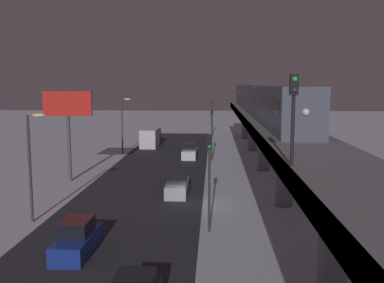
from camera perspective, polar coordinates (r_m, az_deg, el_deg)
name	(u,v)px	position (r m, az deg, el deg)	size (l,w,h in m)	color
ground_plane	(196,204)	(34.93, 0.50, -8.32)	(240.00, 240.00, 0.00)	silver
avenue_asphalt	(135,203)	(35.48, -7.60, -8.12)	(11.00, 98.77, 0.01)	#28282D
elevated_railway	(284,141)	(34.29, 12.14, 0.07)	(5.00, 98.77, 6.04)	slate
subway_train	(259,98)	(54.48, 8.86, 5.69)	(2.94, 55.47, 3.40)	#4C5160
rail_signal	(293,104)	(19.10, 13.29, 4.88)	(0.36, 0.41, 4.00)	black
sedan_white	(189,152)	(55.96, -0.35, -1.41)	(1.91, 4.22, 1.97)	silver
sedan_blue	(77,239)	(26.05, -14.97, -12.41)	(1.80, 4.62, 1.97)	navy
sedan_silver	(177,185)	(37.82, -1.97, -5.82)	(1.80, 4.68, 1.97)	#B2B2B7
box_truck	(151,137)	(66.89, -5.49, 0.54)	(2.40, 7.40, 2.80)	#2D6038
traffic_light_near	(209,169)	(27.74, 2.32, -3.61)	(0.32, 0.44, 6.40)	#2D2D2D
traffic_light_mid	(212,128)	(53.33, 2.63, 1.83)	(0.32, 0.44, 6.40)	#2D2D2D
traffic_light_far	(213,113)	(79.09, 2.73, 3.74)	(0.32, 0.44, 6.40)	#2D2D2D
commercial_billboard	(68,112)	(43.77, -16.13, 3.71)	(4.80, 0.36, 8.90)	#4C4C51
street_lamp_near	(32,154)	(31.52, -20.37, -1.59)	(1.35, 0.44, 7.65)	#38383D
street_lamp_far	(124,119)	(60.05, -9.05, 2.99)	(1.35, 0.44, 7.65)	#38383D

